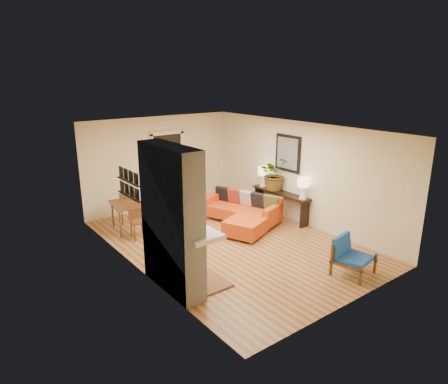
{
  "coord_description": "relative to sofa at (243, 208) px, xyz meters",
  "views": [
    {
      "loc": [
        -5.22,
        -6.7,
        3.71
      ],
      "look_at": [
        0.0,
        0.2,
        1.15
      ],
      "focal_mm": 32.0,
      "sensor_mm": 36.0,
      "label": 1
    }
  ],
  "objects": [
    {
      "name": "lamp_near",
      "position": [
        0.9,
        -1.23,
        0.72
      ],
      "size": [
        0.3,
        0.3,
        0.54
      ],
      "color": "white",
      "rests_on": "console_table"
    },
    {
      "name": "fireplace",
      "position": [
        -3.17,
        -1.91,
        0.9
      ],
      "size": [
        1.09,
        1.68,
        2.6
      ],
      "color": "white",
      "rests_on": "ground"
    },
    {
      "name": "sofa",
      "position": [
        0.0,
        0.0,
        0.0
      ],
      "size": [
        1.48,
        2.15,
        0.78
      ],
      "color": "silver",
      "rests_on": "ground"
    },
    {
      "name": "lamp_far",
      "position": [
        0.9,
        0.24,
        0.72
      ],
      "size": [
        0.3,
        0.3,
        0.54
      ],
      "color": "white",
      "rests_on": "console_table"
    },
    {
      "name": "houseplant",
      "position": [
        0.89,
        -0.22,
        0.84
      ],
      "size": [
        0.88,
        0.79,
        0.91
      ],
      "primitive_type": "imported",
      "rotation": [
        0.0,
        0.0,
        -0.1
      ],
      "color": "#1E5919",
      "rests_on": "console_table"
    },
    {
      "name": "room_shell",
      "position": [
        -0.57,
        1.72,
        0.9
      ],
      "size": [
        6.5,
        6.5,
        6.5
      ],
      "color": "#BC8348",
      "rests_on": "ground"
    },
    {
      "name": "ottoman",
      "position": [
        -0.68,
        -0.88,
        -0.1
      ],
      "size": [
        1.07,
        1.07,
        0.42
      ],
      "color": "silver",
      "rests_on": "ground"
    },
    {
      "name": "dining_table",
      "position": [
        -2.67,
        1.14,
        0.22
      ],
      "size": [
        0.86,
        1.63,
        0.86
      ],
      "color": "brown",
      "rests_on": "ground"
    },
    {
      "name": "blue_chair",
      "position": [
        -0.22,
        -3.47,
        0.05
      ],
      "size": [
        0.81,
        0.79,
        0.72
      ],
      "color": "brown",
      "rests_on": "ground"
    },
    {
      "name": "console_table",
      "position": [
        0.9,
        -0.47,
        0.23
      ],
      "size": [
        0.34,
        1.85,
        0.72
      ],
      "color": "black",
      "rests_on": "ground"
    }
  ]
}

